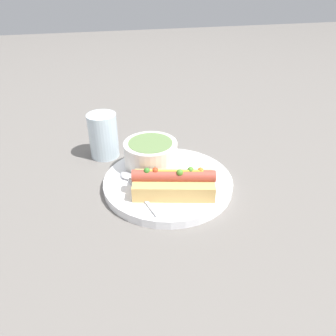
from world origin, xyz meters
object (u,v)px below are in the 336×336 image
object	(u,v)px
soup_bowl	(151,153)
spoon	(132,182)
hot_dog	(174,183)
drinking_glass	(103,136)

from	to	relation	value
soup_bowl	spoon	bearing A→B (deg)	-131.08
hot_dog	drinking_glass	size ratio (longest dim) A/B	1.57
spoon	soup_bowl	bearing A→B (deg)	-55.81
spoon	hot_dog	bearing A→B (deg)	-137.37
soup_bowl	spoon	xyz separation A→B (m)	(-0.05, -0.06, -0.03)
drinking_glass	hot_dog	bearing A→B (deg)	-60.48
hot_dog	drinking_glass	xyz separation A→B (m)	(-0.12, 0.22, 0.02)
spoon	drinking_glass	distance (m)	0.18
hot_dog	soup_bowl	world-z (taller)	soup_bowl
hot_dog	spoon	world-z (taller)	hot_dog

